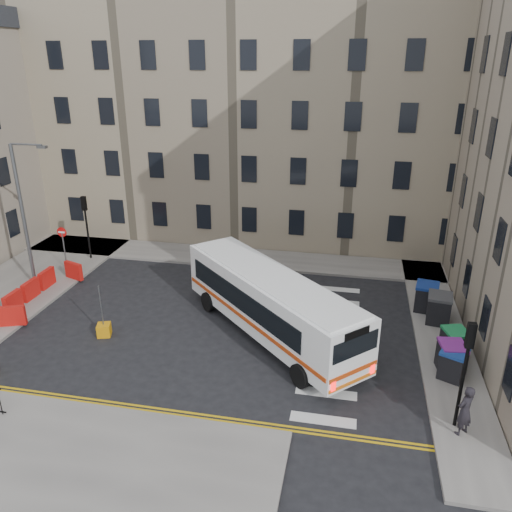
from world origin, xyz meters
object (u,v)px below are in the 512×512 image
(bus, at_px, (270,302))
(wheelie_bin_d, at_px, (439,308))
(wheelie_bin_a, at_px, (453,363))
(wheelie_bin_c, at_px, (454,342))
(wheelie_bin_b, at_px, (451,357))
(pedestrian, at_px, (465,411))
(bollard_yellow, at_px, (104,330))
(wheelie_bin_e, at_px, (426,297))
(streetlamp, at_px, (23,215))

(bus, relative_size, wheelie_bin_d, 6.71)
(wheelie_bin_a, distance_m, wheelie_bin_c, 1.73)
(wheelie_bin_b, xyz_separation_m, wheelie_bin_c, (0.34, 1.29, -0.03))
(pedestrian, xyz_separation_m, bollard_yellow, (-15.37, 3.79, -0.80))
(wheelie_bin_c, bearing_deg, wheelie_bin_e, 82.98)
(bus, bearing_deg, bollard_yellow, 147.25)
(streetlamp, bearing_deg, wheelie_bin_c, -7.13)
(wheelie_bin_d, relative_size, wheelie_bin_e, 1.00)
(wheelie_bin_c, bearing_deg, wheelie_bin_b, -121.90)
(bus, relative_size, bollard_yellow, 16.23)
(wheelie_bin_a, bearing_deg, wheelie_bin_e, 119.07)
(streetlamp, height_order, wheelie_bin_e, streetlamp)
(streetlamp, xyz_separation_m, wheelie_bin_c, (22.25, -2.78, -3.57))
(wheelie_bin_c, height_order, bollard_yellow, wheelie_bin_c)
(wheelie_bin_a, distance_m, wheelie_bin_d, 4.68)
(bus, bearing_deg, wheelie_bin_d, -26.23)
(wheelie_bin_b, distance_m, pedestrian, 3.84)
(wheelie_bin_c, relative_size, pedestrian, 0.70)
(bus, relative_size, wheelie_bin_a, 6.89)
(wheelie_bin_a, distance_m, wheelie_bin_e, 5.91)
(streetlamp, relative_size, wheelie_bin_a, 5.76)
(bus, relative_size, wheelie_bin_c, 7.31)
(streetlamp, distance_m, wheelie_bin_e, 21.84)
(wheelie_bin_d, bearing_deg, wheelie_bin_a, -81.95)
(wheelie_bin_b, xyz_separation_m, wheelie_bin_e, (-0.39, 5.48, 0.07))
(wheelie_bin_a, bearing_deg, wheelie_bin_d, 114.54)
(streetlamp, xyz_separation_m, pedestrian, (21.75, -7.89, -3.24))
(wheelie_bin_b, xyz_separation_m, pedestrian, (-0.16, -3.82, 0.31))
(wheelie_bin_e, bearing_deg, wheelie_bin_c, -69.85)
(streetlamp, height_order, wheelie_bin_b, streetlamp)
(wheelie_bin_c, bearing_deg, wheelie_bin_a, -117.56)
(wheelie_bin_a, distance_m, pedestrian, 3.43)
(wheelie_bin_a, relative_size, wheelie_bin_e, 0.98)
(wheelie_bin_a, xyz_separation_m, bollard_yellow, (-15.56, 0.38, -0.47))
(wheelie_bin_d, bearing_deg, bollard_yellow, -156.09)
(wheelie_bin_c, distance_m, pedestrian, 5.15)
(wheelie_bin_a, bearing_deg, bollard_yellow, -156.41)
(bus, relative_size, pedestrian, 5.12)
(bus, distance_m, wheelie_bin_a, 8.22)
(wheelie_bin_a, relative_size, bollard_yellow, 2.36)
(streetlamp, height_order, wheelie_bin_d, streetlamp)
(wheelie_bin_b, distance_m, wheelie_bin_e, 5.49)
(wheelie_bin_a, height_order, wheelie_bin_c, wheelie_bin_a)
(wheelie_bin_c, distance_m, wheelie_bin_e, 4.25)
(pedestrian, bearing_deg, wheelie_bin_d, -133.55)
(streetlamp, relative_size, wheelie_bin_e, 5.63)
(wheelie_bin_a, bearing_deg, wheelie_bin_b, 118.58)
(wheelie_bin_b, distance_m, bollard_yellow, 15.54)
(wheelie_bin_a, relative_size, wheelie_bin_b, 1.11)
(wheelie_bin_b, bearing_deg, bus, 160.92)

